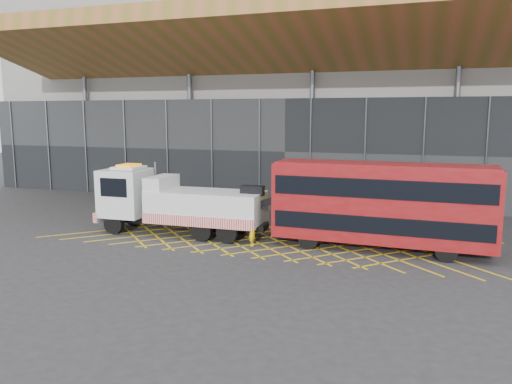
% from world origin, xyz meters
% --- Properties ---
extents(ground_plane, '(120.00, 120.00, 0.00)m').
position_xyz_m(ground_plane, '(0.00, 0.00, 0.00)').
color(ground_plane, '#2A2A2C').
extents(road_markings, '(24.76, 7.16, 0.01)m').
position_xyz_m(road_markings, '(4.00, 0.00, 0.01)').
color(road_markings, gold).
rests_on(road_markings, ground_plane).
extents(construction_building, '(55.00, 23.97, 18.00)m').
position_xyz_m(construction_building, '(1.92, 18.40, 8.98)').
color(construction_building, gray).
rests_on(construction_building, ground_plane).
extents(recovery_truck, '(11.48, 2.87, 4.01)m').
position_xyz_m(recovery_truck, '(-1.33, -0.21, 1.85)').
color(recovery_truck, black).
rests_on(recovery_truck, ground_plane).
extents(bus_towed, '(10.94, 2.86, 4.42)m').
position_xyz_m(bus_towed, '(10.14, 0.01, 2.45)').
color(bus_towed, maroon).
rests_on(bus_towed, ground_plane).
extents(worker, '(0.42, 0.59, 1.54)m').
position_xyz_m(worker, '(3.74, -1.25, 0.77)').
color(worker, yellow).
rests_on(worker, ground_plane).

